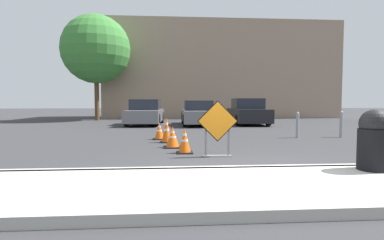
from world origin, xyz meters
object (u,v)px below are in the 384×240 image
object	(u,v)px
traffic_cone_third	(167,130)
traffic_cone_second	(172,137)
road_closed_sign	(217,127)
parked_car_second	(198,114)
trash_bin	(374,140)
traffic_cone_fourth	(159,131)
traffic_cone_nearest	(185,141)
parked_car_third	(248,112)
bollard_nearest	(297,124)
parked_car_nearest	(146,113)
bollard_second	(341,124)

from	to	relation	value
traffic_cone_third	traffic_cone_second	bearing A→B (deg)	-80.65
road_closed_sign	parked_car_second	bearing A→B (deg)	87.26
traffic_cone_second	trash_bin	xyz separation A→B (m)	(3.35, -3.69, 0.37)
traffic_cone_fourth	parked_car_second	size ratio (longest dim) A/B	0.14
parked_car_second	road_closed_sign	bearing A→B (deg)	88.01
traffic_cone_nearest	traffic_cone_fourth	size ratio (longest dim) A/B	1.07
parked_car_third	traffic_cone_third	bearing A→B (deg)	61.64
traffic_cone_fourth	bollard_nearest	distance (m)	4.97
parked_car_third	bollard_nearest	bearing A→B (deg)	92.97
traffic_cone_fourth	parked_car_second	xyz separation A→B (m)	(1.95, 6.43, 0.36)
trash_bin	parked_car_nearest	bearing A→B (deg)	110.97
traffic_cone_fourth	trash_bin	distance (m)	6.77
traffic_cone_third	parked_car_third	bearing A→B (deg)	58.92
parked_car_second	parked_car_third	world-z (taller)	parked_car_third
traffic_cone_third	trash_bin	size ratio (longest dim) A/B	0.79
trash_bin	bollard_nearest	size ratio (longest dim) A/B	1.10
traffic_cone_nearest	trash_bin	world-z (taller)	trash_bin
road_closed_sign	bollard_second	xyz separation A→B (m)	(5.13, 3.53, -0.21)
parked_car_nearest	traffic_cone_third	bearing A→B (deg)	101.88
parked_car_third	traffic_cone_fourth	bearing A→B (deg)	57.30
parked_car_third	bollard_second	distance (m)	7.04
bollard_second	bollard_nearest	bearing A→B (deg)	180.00
traffic_cone_third	traffic_cone_fourth	size ratio (longest dim) A/B	1.37
parked_car_nearest	trash_bin	bearing A→B (deg)	113.47
road_closed_sign	bollard_nearest	world-z (taller)	road_closed_sign
parked_car_nearest	parked_car_third	world-z (taller)	parked_car_third
bollard_nearest	parked_car_third	bearing A→B (deg)	90.25
traffic_cone_third	road_closed_sign	bearing A→B (deg)	-64.97
road_closed_sign	parked_car_nearest	world-z (taller)	parked_car_nearest
traffic_cone_second	bollard_second	xyz separation A→B (m)	(6.17, 2.00, 0.22)
bollard_second	parked_car_third	bearing A→B (deg)	103.76
traffic_cone_third	bollard_nearest	xyz separation A→B (m)	(4.70, 0.91, 0.10)
traffic_cone_nearest	traffic_cone_second	world-z (taller)	traffic_cone_nearest
traffic_cone_third	bollard_second	size ratio (longest dim) A/B	0.85
bollard_nearest	bollard_second	world-z (taller)	bollard_second
traffic_cone_second	bollard_nearest	distance (m)	4.95
trash_bin	parked_car_second	bearing A→B (deg)	98.68
traffic_cone_third	parked_car_third	distance (m)	9.06
parked_car_nearest	bollard_nearest	xyz separation A→B (m)	(5.99, -6.87, -0.17)
road_closed_sign	bollard_nearest	bearing A→B (deg)	45.36
traffic_cone_fourth	bollard_second	size ratio (longest dim) A/B	0.62
parked_car_nearest	parked_car_third	xyz separation A→B (m)	(5.96, -0.03, 0.02)
traffic_cone_fourth	road_closed_sign	bearing A→B (deg)	-66.66
traffic_cone_third	traffic_cone_fourth	xyz separation A→B (m)	(-0.26, 0.82, -0.11)
traffic_cone_nearest	bollard_second	world-z (taller)	bollard_second
parked_car_nearest	parked_car_second	bearing A→B (deg)	172.27
road_closed_sign	traffic_cone_second	xyz separation A→B (m)	(-1.04, 1.52, -0.43)
bollard_nearest	parked_car_second	bearing A→B (deg)	115.42
traffic_cone_fourth	parked_car_third	distance (m)	8.52
road_closed_sign	traffic_cone_fourth	distance (m)	3.76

